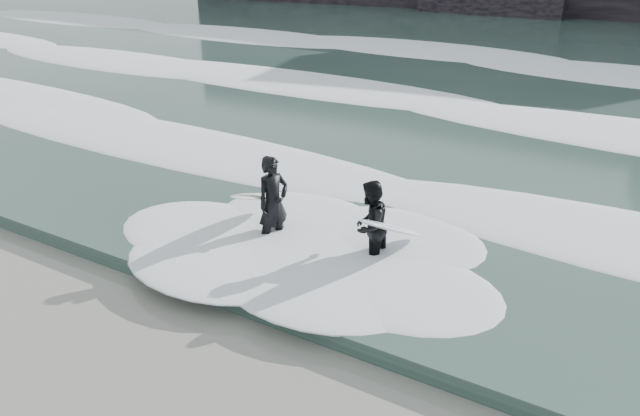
# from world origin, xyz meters

# --- Properties ---
(sea) EXTENTS (90.00, 52.00, 0.30)m
(sea) POSITION_xyz_m (0.00, 29.00, 0.15)
(sea) COLOR #324740
(sea) RESTS_ON ground
(foam_near) EXTENTS (60.00, 3.20, 0.20)m
(foam_near) POSITION_xyz_m (0.00, 9.00, 0.40)
(foam_near) COLOR white
(foam_near) RESTS_ON sea
(foam_mid) EXTENTS (60.00, 4.00, 0.24)m
(foam_mid) POSITION_xyz_m (0.00, 16.00, 0.42)
(foam_mid) COLOR white
(foam_mid) RESTS_ON sea
(foam_far) EXTENTS (60.00, 4.80, 0.30)m
(foam_far) POSITION_xyz_m (0.00, 25.00, 0.45)
(foam_far) COLOR white
(foam_far) RESTS_ON sea
(surfer_left) EXTENTS (1.13, 1.95, 1.84)m
(surfer_left) POSITION_xyz_m (-1.18, 5.24, 0.93)
(surfer_left) COLOR black
(surfer_left) RESTS_ON ground
(surfer_right) EXTENTS (1.14, 1.92, 1.67)m
(surfer_right) POSITION_xyz_m (0.85, 5.46, 0.84)
(surfer_right) COLOR black
(surfer_right) RESTS_ON ground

